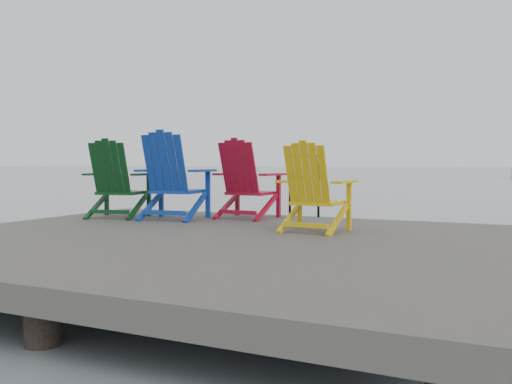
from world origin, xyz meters
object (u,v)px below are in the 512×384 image
at_px(chair_red, 246,180).
at_px(chair_yellow, 313,188).
at_px(chair_green, 117,180).
at_px(chair_blue, 172,177).
at_px(handrail, 304,179).

xyz_separation_m(chair_red, chair_yellow, (1.34, -1.02, -0.05)).
height_order(chair_green, chair_red, chair_red).
bearing_deg(chair_red, chair_yellow, -34.74).
height_order(chair_green, chair_blue, chair_blue).
bearing_deg(chair_green, chair_yellow, -19.64).
bearing_deg(chair_blue, chair_yellow, -20.05).
relative_size(handrail, chair_blue, 0.77).
distance_m(handrail, chair_yellow, 1.77).
bearing_deg(chair_green, chair_red, 8.62).
xyz_separation_m(chair_blue, chair_red, (0.85, 0.56, -0.05)).
distance_m(handrail, chair_red, 0.88).
xyz_separation_m(handrail, chair_green, (-2.35, -1.29, -0.00)).
bearing_deg(chair_yellow, handrail, 116.61).
xyz_separation_m(handrail, chair_red, (-0.64, -0.60, 0.00)).
distance_m(chair_red, chair_yellow, 1.69).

